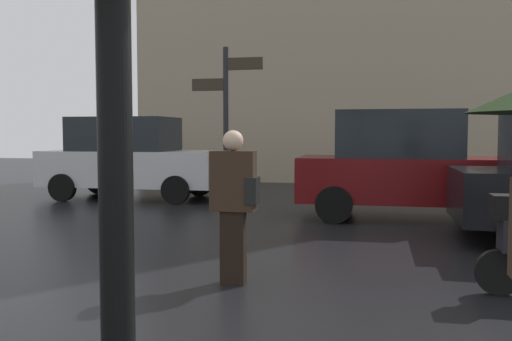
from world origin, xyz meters
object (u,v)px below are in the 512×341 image
(parked_car_left, at_px, (405,165))
(street_signpost, at_px, (226,124))
(pedestrian_with_bag, at_px, (235,197))
(parked_car_distant, at_px, (131,158))

(parked_car_left, xyz_separation_m, street_signpost, (-2.74, -2.75, 0.74))
(pedestrian_with_bag, distance_m, street_signpost, 2.64)
(parked_car_left, bearing_deg, parked_car_distant, 159.82)
(pedestrian_with_bag, height_order, street_signpost, street_signpost)
(parked_car_distant, bearing_deg, pedestrian_with_bag, 121.29)
(parked_car_left, height_order, parked_car_distant, parked_car_left)
(parked_car_left, bearing_deg, street_signpost, -137.52)
(pedestrian_with_bag, distance_m, parked_car_distant, 8.45)
(parked_car_left, xyz_separation_m, parked_car_distant, (-6.46, 2.04, -0.01))
(pedestrian_with_bag, distance_m, parked_car_left, 5.52)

